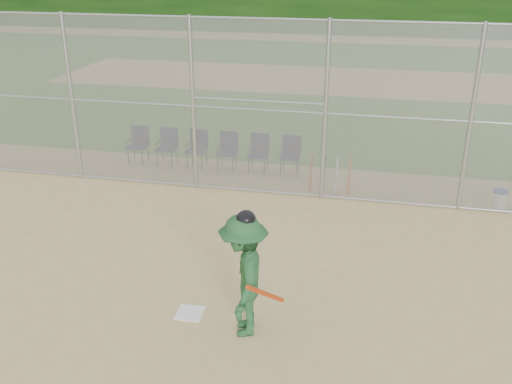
% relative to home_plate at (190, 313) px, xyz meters
% --- Properties ---
extents(ground, '(100.00, 100.00, 0.00)m').
position_rel_home_plate_xyz_m(ground, '(0.53, -0.04, -0.01)').
color(ground, tan).
rests_on(ground, ground).
extents(grass_strip, '(100.00, 100.00, 0.00)m').
position_rel_home_plate_xyz_m(grass_strip, '(0.53, 17.96, -0.00)').
color(grass_strip, '#2D621D').
rests_on(grass_strip, ground).
extents(dirt_patch_far, '(24.00, 24.00, 0.00)m').
position_rel_home_plate_xyz_m(dirt_patch_far, '(0.53, 17.96, -0.00)').
color(dirt_patch_far, tan).
rests_on(dirt_patch_far, ground).
extents(backstop_fence, '(16.09, 0.09, 4.00)m').
position_rel_home_plate_xyz_m(backstop_fence, '(0.53, 4.96, 2.06)').
color(backstop_fence, gray).
rests_on(backstop_fence, ground).
extents(home_plate, '(0.43, 0.43, 0.02)m').
position_rel_home_plate_xyz_m(home_plate, '(0.00, 0.00, 0.00)').
color(home_plate, silver).
rests_on(home_plate, ground).
extents(batter_at_plate, '(1.08, 1.38, 1.98)m').
position_rel_home_plate_xyz_m(batter_at_plate, '(0.93, -0.23, 0.95)').
color(batter_at_plate, '#205029').
rests_on(batter_at_plate, ground).
extents(water_cooler, '(0.32, 0.32, 0.40)m').
position_rel_home_plate_xyz_m(water_cooler, '(5.44, 5.29, 0.19)').
color(water_cooler, white).
rests_on(water_cooler, ground).
extents(spare_bats, '(0.96, 0.38, 0.83)m').
position_rel_home_plate_xyz_m(spare_bats, '(1.67, 5.41, 0.40)').
color(spare_bats, '#D84C14').
rests_on(spare_bats, ground).
extents(chair_0, '(0.54, 0.52, 0.96)m').
position_rel_home_plate_xyz_m(chair_0, '(-3.52, 6.33, 0.47)').
color(chair_0, '#100F3A').
rests_on(chair_0, ground).
extents(chair_1, '(0.54, 0.52, 0.96)m').
position_rel_home_plate_xyz_m(chair_1, '(-2.70, 6.33, 0.47)').
color(chair_1, '#100F3A').
rests_on(chair_1, ground).
extents(chair_2, '(0.54, 0.52, 0.96)m').
position_rel_home_plate_xyz_m(chair_2, '(-1.88, 6.33, 0.47)').
color(chair_2, '#100F3A').
rests_on(chair_2, ground).
extents(chair_3, '(0.54, 0.52, 0.96)m').
position_rel_home_plate_xyz_m(chair_3, '(-1.06, 6.33, 0.47)').
color(chair_3, '#100F3A').
rests_on(chair_3, ground).
extents(chair_4, '(0.54, 0.52, 0.96)m').
position_rel_home_plate_xyz_m(chair_4, '(-0.24, 6.33, 0.47)').
color(chair_4, '#100F3A').
rests_on(chair_4, ground).
extents(chair_5, '(0.54, 0.52, 0.96)m').
position_rel_home_plate_xyz_m(chair_5, '(0.58, 6.33, 0.47)').
color(chair_5, '#100F3A').
rests_on(chair_5, ground).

